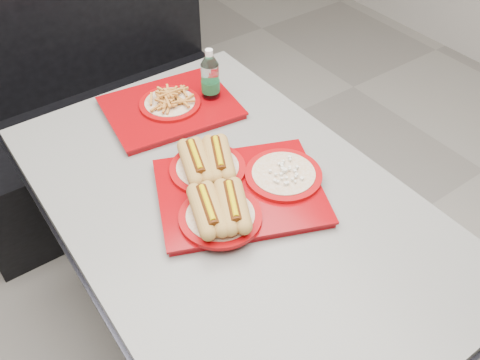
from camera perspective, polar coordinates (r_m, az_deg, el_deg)
ground at (r=2.06m, az=-0.76°, el=-16.71°), size 6.00×6.00×0.00m
diner_table at (r=1.58m, az=-0.96°, el=-6.18°), size 0.92×1.42×0.75m
booth_bench at (r=2.45m, az=-15.78°, el=7.35°), size 1.30×0.57×1.35m
tray_near at (r=1.44m, az=-0.79°, el=-0.76°), size 0.57×0.51×0.10m
tray_far at (r=1.78m, az=-7.84°, el=8.36°), size 0.47×0.39×0.09m
water_bottle at (r=1.77m, az=-3.35°, el=11.13°), size 0.06×0.06×0.20m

